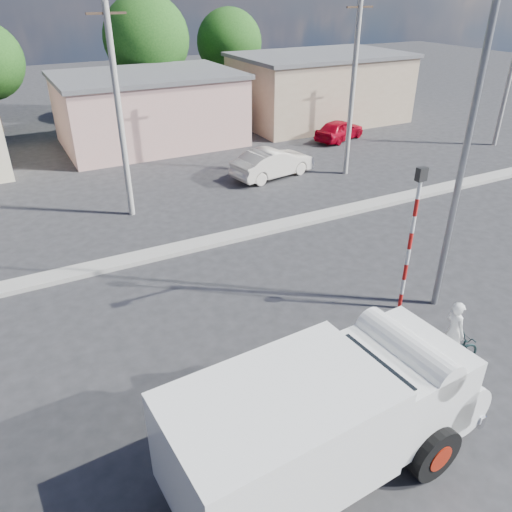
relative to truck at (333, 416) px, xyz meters
name	(u,v)px	position (x,y,z in m)	size (l,w,h in m)	color
ground_plane	(342,372)	(1.94, 2.16, -1.47)	(120.00, 120.00, 0.00)	#27272A
median	(214,241)	(1.94, 10.16, -1.39)	(40.00, 0.80, 0.16)	#99968E
truck	(333,416)	(0.00, 0.00, 0.00)	(6.54, 2.90, 2.64)	black
bicycle	(449,353)	(4.38, 1.11, -1.01)	(0.60, 1.72, 0.91)	black
cyclist	(452,341)	(4.38, 1.11, -0.64)	(0.60, 0.39, 1.65)	silver
car_cream	(273,163)	(7.44, 15.46, -0.76)	(1.50, 4.30, 1.42)	beige
car_red	(339,130)	(14.31, 19.34, -0.84)	(1.49, 3.69, 1.26)	#A20216
traffic_pole	(412,229)	(5.14, 3.66, 1.13)	(0.28, 0.18, 4.36)	red
streetlight	(463,143)	(6.08, 3.36, 3.50)	(2.34, 0.22, 9.00)	slate
building_row	(134,108)	(3.04, 24.16, 0.67)	(37.80, 7.30, 4.44)	beige
tree_row	(47,50)	(-0.32, 30.77, 3.36)	(34.13, 7.32, 8.10)	#38281E
utility_poles	(243,103)	(5.19, 14.16, 2.60)	(35.40, 0.24, 8.00)	#99968E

